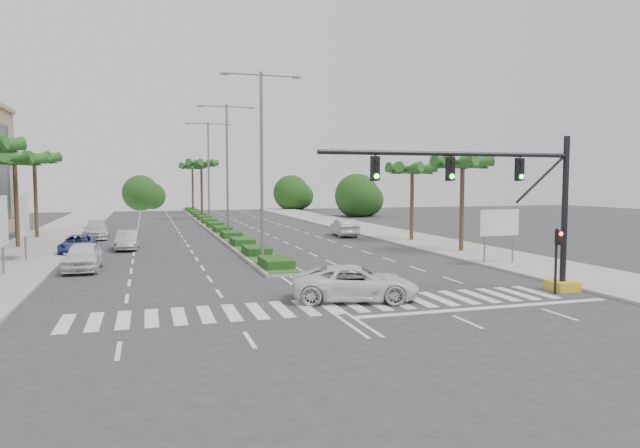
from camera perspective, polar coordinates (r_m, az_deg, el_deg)
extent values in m
plane|color=#333335|center=(23.62, 0.93, -8.23)|extent=(160.00, 160.00, 0.00)
cube|color=gray|center=(47.77, 10.94, -1.84)|extent=(6.00, 120.00, 0.15)
cube|color=gray|center=(43.01, -27.76, -2.93)|extent=(6.00, 120.00, 0.15)
cube|color=gray|center=(67.50, -10.92, -0.03)|extent=(2.20, 75.00, 0.20)
cube|color=#2C6021|center=(67.49, -10.92, 0.07)|extent=(1.80, 75.00, 0.04)
cube|color=gold|center=(29.18, 23.07, -5.71)|extent=(1.20, 1.20, 0.45)
cylinder|color=black|center=(28.80, 23.27, 1.12)|extent=(0.28, 0.28, 7.00)
cylinder|color=black|center=(25.33, 12.96, 6.86)|extent=(12.00, 0.20, 0.20)
cylinder|color=black|center=(27.88, 21.16, 4.17)|extent=(2.53, 0.12, 2.15)
cube|color=black|center=(27.22, 19.36, 5.17)|extent=(0.32, 0.24, 1.00)
cylinder|color=#19E533|center=(27.10, 19.52, 4.49)|extent=(0.20, 0.06, 0.20)
cube|color=black|center=(25.30, 12.93, 5.39)|extent=(0.32, 0.24, 1.00)
cylinder|color=#19E533|center=(25.18, 13.08, 4.66)|extent=(0.20, 0.06, 0.20)
cube|color=black|center=(23.76, 5.56, 5.55)|extent=(0.32, 0.24, 1.00)
cylinder|color=#19E533|center=(23.62, 5.68, 4.78)|extent=(0.20, 0.06, 0.20)
cylinder|color=black|center=(27.96, 22.52, -3.47)|extent=(0.12, 0.12, 3.00)
cube|color=black|center=(27.72, 22.78, -1.26)|extent=(0.28, 0.22, 0.65)
cylinder|color=red|center=(27.61, 22.97, -0.91)|extent=(0.18, 0.05, 0.18)
cylinder|color=slate|center=(35.98, 16.13, -1.80)|extent=(0.10, 0.10, 2.80)
cylinder|color=slate|center=(37.10, 18.72, -1.68)|extent=(0.10, 0.10, 2.80)
cube|color=#0C6638|center=(36.43, 17.49, 0.14)|extent=(2.60, 0.08, 1.50)
cube|color=white|center=(36.39, 17.53, 0.13)|extent=(2.70, 0.02, 1.60)
cylinder|color=slate|center=(34.93, -29.15, -2.36)|extent=(0.12, 0.12, 2.80)
cube|color=white|center=(34.80, -29.24, 0.26)|extent=(0.18, 2.10, 2.70)
cube|color=#D8594C|center=(34.80, -29.24, 0.26)|extent=(0.12, 2.00, 2.60)
cylinder|color=slate|center=(40.79, -27.38, -1.41)|extent=(0.12, 0.12, 2.80)
cube|color=white|center=(40.67, -27.46, 0.83)|extent=(0.18, 2.10, 2.70)
cube|color=#D8594C|center=(40.67, -27.46, 0.83)|extent=(0.12, 2.00, 2.60)
cone|color=#1C5A1E|center=(40.84, -28.92, 6.69)|extent=(0.90, 3.62, 1.50)
cone|color=#1C5A1E|center=(41.77, -29.23, 6.61)|extent=(3.39, 2.96, 1.50)
cylinder|color=brown|center=(48.88, -28.09, 1.78)|extent=(0.32, 0.32, 6.80)
sphere|color=brown|center=(48.87, -28.23, 5.65)|extent=(0.70, 0.70, 0.70)
cone|color=#1C5A1E|center=(48.67, -26.95, 5.58)|extent=(0.90, 3.62, 1.50)
cone|color=#1C5A1E|center=(49.59, -27.25, 5.54)|extent=(3.39, 2.96, 1.50)
cone|color=#1C5A1E|center=(49.97, -28.26, 5.49)|extent=(3.73, 1.68, 1.50)
cone|color=#1C5A1E|center=(49.54, -29.25, 5.47)|extent=(2.38, 3.65, 1.50)
cone|color=#1C5A1E|center=(47.87, -28.76, 5.55)|extent=(3.73, 1.68, 1.50)
cone|color=#1C5A1E|center=(47.90, -27.62, 5.59)|extent=(3.39, 2.96, 1.50)
cylinder|color=brown|center=(56.74, -26.56, 2.32)|extent=(0.32, 0.32, 7.20)
sphere|color=brown|center=(56.75, -26.67, 5.85)|extent=(0.70, 0.70, 0.70)
cone|color=#1C5A1E|center=(56.58, -25.57, 5.79)|extent=(0.90, 3.62, 1.50)
cone|color=#1C5A1E|center=(57.49, -25.85, 5.75)|extent=(3.39, 2.96, 1.50)
cone|color=#1C5A1E|center=(57.85, -26.73, 5.71)|extent=(3.73, 1.68, 1.50)
cone|color=#1C5A1E|center=(57.39, -27.57, 5.70)|extent=(2.38, 3.65, 1.50)
cone|color=#1C5A1E|center=(56.45, -27.75, 5.72)|extent=(2.38, 3.65, 1.50)
cone|color=#1C5A1E|center=(55.73, -27.11, 5.77)|extent=(3.73, 1.68, 1.50)
cone|color=#1C5A1E|center=(55.79, -26.12, 5.80)|extent=(3.39, 2.96, 1.50)
cylinder|color=brown|center=(41.97, 14.00, 1.62)|extent=(0.32, 0.32, 6.50)
sphere|color=brown|center=(41.95, 14.08, 5.92)|extent=(0.70, 0.70, 0.70)
cone|color=#1C5A1E|center=(42.52, 15.35, 5.74)|extent=(0.90, 3.62, 1.50)
cone|color=#1C5A1E|center=(43.04, 14.27, 5.74)|extent=(3.39, 2.96, 1.50)
cone|color=#1C5A1E|center=(42.75, 13.05, 5.78)|extent=(3.73, 1.68, 1.50)
cone|color=#1C5A1E|center=(41.86, 12.57, 5.82)|extent=(2.38, 3.65, 1.50)
cone|color=#1C5A1E|center=(41.03, 13.23, 5.84)|extent=(2.38, 3.65, 1.50)
cone|color=#1C5A1E|center=(40.90, 14.56, 5.82)|extent=(3.73, 1.68, 1.50)
cone|color=#1C5A1E|center=(41.57, 15.50, 5.77)|extent=(3.39, 2.96, 1.50)
cylinder|color=brown|center=(49.00, 9.17, 1.89)|extent=(0.32, 0.32, 6.20)
sphere|color=brown|center=(48.97, 9.22, 5.40)|extent=(0.70, 0.70, 0.70)
cone|color=#1C5A1E|center=(49.46, 10.36, 5.26)|extent=(0.90, 3.62, 1.50)
cone|color=#1C5A1E|center=(50.04, 9.49, 5.25)|extent=(3.39, 2.96, 1.50)
cone|color=#1C5A1E|center=(49.83, 8.42, 5.27)|extent=(3.73, 1.68, 1.50)
cone|color=#1C5A1E|center=(48.97, 7.92, 5.29)|extent=(2.38, 3.65, 1.50)
cone|color=#1C5A1E|center=(48.11, 8.40, 5.31)|extent=(2.38, 3.65, 1.50)
cone|color=#1C5A1E|center=(47.90, 9.52, 5.30)|extent=(3.73, 1.68, 1.50)
cone|color=#1C5A1E|center=(48.51, 10.40, 5.27)|extent=(3.39, 2.96, 1.50)
cylinder|color=brown|center=(77.27, -11.75, 3.20)|extent=(0.32, 0.32, 7.50)
sphere|color=brown|center=(77.30, -11.79, 5.91)|extent=(0.70, 0.70, 0.70)
cone|color=#1C5A1E|center=(77.40, -10.97, 5.85)|extent=(0.90, 3.62, 1.50)
cone|color=#1C5A1E|center=(78.21, -11.34, 5.82)|extent=(3.39, 2.96, 1.50)
cone|color=#1C5A1E|center=(78.34, -12.04, 5.81)|extent=(3.73, 1.68, 1.50)
cone|color=#1C5A1E|center=(77.68, -12.55, 5.82)|extent=(2.38, 3.65, 1.50)
cone|color=#1C5A1E|center=(76.73, -12.50, 5.84)|extent=(2.38, 3.65, 1.50)
cone|color=#1C5A1E|center=(76.20, -11.90, 5.86)|extent=(3.73, 1.68, 1.50)
cone|color=#1C5A1E|center=(76.50, -11.21, 5.86)|extent=(3.39, 2.96, 1.50)
cylinder|color=brown|center=(92.22, -12.61, 3.36)|extent=(0.32, 0.32, 7.50)
sphere|color=brown|center=(92.24, -12.65, 5.62)|extent=(0.70, 0.70, 0.70)
cone|color=#1C5A1E|center=(92.33, -11.96, 5.57)|extent=(0.90, 3.62, 1.50)
cone|color=#1C5A1E|center=(93.15, -12.26, 5.55)|extent=(3.39, 2.96, 1.50)
cone|color=#1C5A1E|center=(93.29, -12.85, 5.54)|extent=(3.73, 1.68, 1.50)
cone|color=#1C5A1E|center=(92.64, -13.28, 5.54)|extent=(2.38, 3.65, 1.50)
cone|color=#1C5A1E|center=(91.69, -13.24, 5.56)|extent=(2.38, 3.65, 1.50)
cone|color=#1C5A1E|center=(91.15, -12.75, 5.58)|extent=(3.73, 1.68, 1.50)
cone|color=#1C5A1E|center=(91.43, -12.17, 5.58)|extent=(3.39, 2.96, 1.50)
cylinder|color=slate|center=(36.64, -5.85, 5.66)|extent=(0.20, 0.20, 12.00)
cylinder|color=slate|center=(37.02, -7.81, 14.66)|extent=(2.40, 0.10, 0.10)
cylinder|color=slate|center=(37.48, -4.06, 14.56)|extent=(2.40, 0.10, 0.10)
cube|color=slate|center=(36.85, -9.55, 14.61)|extent=(0.50, 0.25, 0.12)
cube|color=slate|center=(37.73, -2.38, 14.42)|extent=(0.50, 0.25, 0.12)
cylinder|color=slate|center=(52.43, -9.26, 5.21)|extent=(0.20, 0.20, 12.00)
cylinder|color=slate|center=(52.69, -10.65, 11.52)|extent=(2.40, 0.10, 0.10)
cylinder|color=slate|center=(53.02, -8.02, 11.50)|extent=(2.40, 0.10, 0.10)
cube|color=slate|center=(52.58, -11.87, 11.46)|extent=(0.50, 0.25, 0.12)
cube|color=slate|center=(53.19, -6.83, 11.44)|extent=(0.50, 0.25, 0.12)
cylinder|color=slate|center=(68.31, -11.08, 4.97)|extent=(0.20, 0.20, 12.00)
cylinder|color=slate|center=(68.52, -12.16, 9.81)|extent=(2.40, 0.10, 0.10)
cylinder|color=slate|center=(68.77, -10.14, 9.82)|extent=(2.40, 0.10, 0.10)
cube|color=slate|center=(68.43, -13.09, 9.76)|extent=(0.50, 0.25, 0.12)
cube|color=slate|center=(68.90, -9.22, 9.78)|extent=(0.50, 0.25, 0.12)
imported|color=white|center=(35.43, -22.62, -3.01)|extent=(2.04, 4.84, 1.63)
imported|color=#BCBBC0|center=(45.08, -18.70, -1.53)|extent=(1.70, 4.43, 1.44)
imported|color=#2E3C8E|center=(43.86, -23.07, -1.89)|extent=(2.25, 4.72, 1.30)
imported|color=silver|center=(54.49, -21.47, -0.57)|extent=(2.27, 5.36, 1.54)
imported|color=white|center=(24.65, 3.55, -5.92)|extent=(5.90, 3.88, 1.51)
imported|color=silver|center=(53.08, 2.44, -0.36)|extent=(2.14, 5.00, 1.60)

